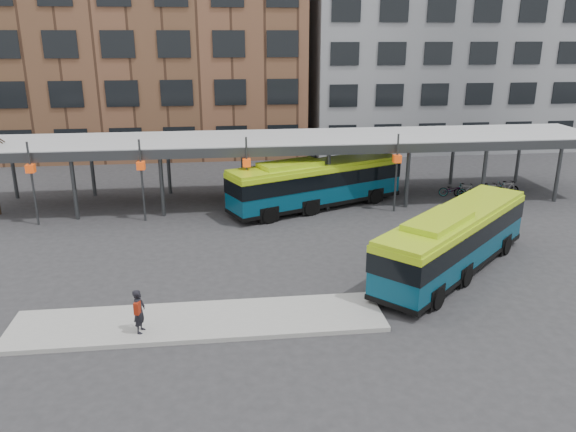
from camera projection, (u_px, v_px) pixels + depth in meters
The scene contains 9 objects.
ground at pixel (328, 282), 24.73m from camera, with size 120.00×120.00×0.00m, color #28282B.
boarding_island at pixel (200, 321), 21.24m from camera, with size 14.00×3.00×0.18m, color gray.
canopy at pixel (290, 141), 35.64m from camera, with size 40.00×6.53×4.80m.
building_brick at pixel (154, 26), 50.32m from camera, with size 26.00×14.00×22.00m, color brown.
building_grey at pixel (432, 38), 53.62m from camera, with size 24.00×14.00×20.00m, color slate.
bus_front at pixel (454, 239), 25.38m from camera, with size 9.76×9.33×3.07m.
bus_rear at pixel (316, 182), 34.74m from camera, with size 11.45×6.80×3.15m.
pedestrian at pixel (139, 311), 20.06m from camera, with size 0.51×0.68×1.65m.
bike_rack at pixel (482, 190), 37.34m from camera, with size 5.53×1.66×1.07m.
Camera 1 is at (-4.46, -22.20, 10.51)m, focal length 35.00 mm.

